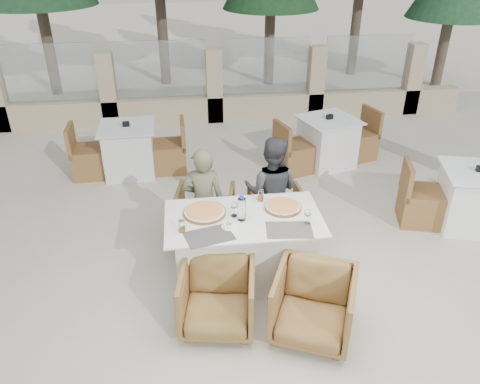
{
  "coord_description": "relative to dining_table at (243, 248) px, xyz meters",
  "views": [
    {
      "loc": [
        -0.6,
        -4.02,
        3.33
      ],
      "look_at": [
        -0.06,
        0.26,
        0.9
      ],
      "focal_mm": 35.0,
      "sensor_mm": 36.0,
      "label": 1
    }
  ],
  "objects": [
    {
      "name": "dining_table",
      "position": [
        0.0,
        0.0,
        0.0
      ],
      "size": [
        1.6,
        0.9,
        0.77
      ],
      "primitive_type": null,
      "color": "white",
      "rests_on": "ground"
    },
    {
      "name": "placemat_near_left",
      "position": [
        -0.37,
        -0.29,
        0.39
      ],
      "size": [
        0.51,
        0.4,
        0.0
      ],
      "primitive_type": "cube",
      "rotation": [
        0.0,
        0.0,
        0.26
      ],
      "color": "#514B45",
      "rests_on": "dining_table"
    },
    {
      "name": "diner_right",
      "position": [
        0.41,
        0.66,
        0.29
      ],
      "size": [
        0.8,
        0.71,
        1.35
      ],
      "primitive_type": "imported",
      "rotation": [
        0.0,
        0.0,
        2.78
      ],
      "color": "#383B3E",
      "rests_on": "ground"
    },
    {
      "name": "olive_dish",
      "position": [
        -0.17,
        -0.16,
        0.41
      ],
      "size": [
        0.12,
        0.12,
        0.04
      ],
      "primitive_type": null,
      "rotation": [
        0.0,
        0.0,
        -0.08
      ],
      "color": "white",
      "rests_on": "dining_table"
    },
    {
      "name": "ground",
      "position": [
        0.06,
        0.04,
        -0.39
      ],
      "size": [
        80.0,
        80.0,
        0.0
      ],
      "primitive_type": "plane",
      "color": "beige",
      "rests_on": "ground"
    },
    {
      "name": "armchair_far_right",
      "position": [
        0.52,
        0.75,
        -0.09
      ],
      "size": [
        0.68,
        0.7,
        0.6
      ],
      "primitive_type": "imported",
      "rotation": [
        0.0,
        0.0,
        3.22
      ],
      "color": "brown",
      "rests_on": "ground"
    },
    {
      "name": "pizza_left",
      "position": [
        -0.39,
        0.12,
        0.41
      ],
      "size": [
        0.53,
        0.53,
        0.06
      ],
      "primitive_type": "cylinder",
      "rotation": [
        0.0,
        0.0,
        0.24
      ],
      "color": "#D4561C",
      "rests_on": "dining_table"
    },
    {
      "name": "bg_table_b",
      "position": [
        1.69,
        2.65,
        0.0
      ],
      "size": [
        1.81,
        1.27,
        0.77
      ],
      "primitive_type": null,
      "rotation": [
        0.0,
        0.0,
        0.3
      ],
      "color": "white",
      "rests_on": "ground"
    },
    {
      "name": "armchair_near_left",
      "position": [
        -0.33,
        -0.65,
        -0.06
      ],
      "size": [
        0.79,
        0.81,
        0.64
      ],
      "primitive_type": "imported",
      "rotation": [
        0.0,
        0.0,
        -0.16
      ],
      "color": "olive",
      "rests_on": "ground"
    },
    {
      "name": "armchair_far_left",
      "position": [
        -0.36,
        0.84,
        -0.07
      ],
      "size": [
        0.8,
        0.81,
        0.64
      ],
      "primitive_type": "imported",
      "rotation": [
        0.0,
        0.0,
        2.96
      ],
      "color": "brown",
      "rests_on": "ground"
    },
    {
      "name": "water_bottle",
      "position": [
        -0.02,
        -0.04,
        0.53
      ],
      "size": [
        0.08,
        0.08,
        0.29
      ],
      "primitive_type": "cylinder",
      "rotation": [
        0.0,
        0.0,
        -0.0
      ],
      "color": "#BCD9F7",
      "rests_on": "dining_table"
    },
    {
      "name": "pizza_right",
      "position": [
        0.43,
        0.12,
        0.41
      ],
      "size": [
        0.41,
        0.41,
        0.05
      ],
      "primitive_type": "cylinder",
      "rotation": [
        0.0,
        0.0,
        -0.07
      ],
      "color": "#E0561E",
      "rests_on": "dining_table"
    },
    {
      "name": "placemat_near_right",
      "position": [
        0.41,
        -0.28,
        0.39
      ],
      "size": [
        0.48,
        0.35,
        0.0
      ],
      "primitive_type": "cube",
      "rotation": [
        0.0,
        0.0,
        -0.1
      ],
      "color": "#5F5B51",
      "rests_on": "dining_table"
    },
    {
      "name": "bg_table_a",
      "position": [
        -1.41,
        2.72,
        0.0
      ],
      "size": [
        1.66,
        0.87,
        0.77
      ],
      "primitive_type": null,
      "rotation": [
        0.0,
        0.0,
        0.03
      ],
      "color": "silver",
      "rests_on": "ground"
    },
    {
      "name": "perimeter_wall_far",
      "position": [
        0.06,
        4.84,
        0.42
      ],
      "size": [
        10.0,
        0.34,
        1.6
      ],
      "primitive_type": null,
      "color": "tan",
      "rests_on": "ground"
    },
    {
      "name": "beer_glass_left",
      "position": [
        -0.63,
        -0.18,
        0.45
      ],
      "size": [
        0.08,
        0.08,
        0.13
      ],
      "primitive_type": "cylinder",
      "rotation": [
        0.0,
        0.0,
        -0.41
      ],
      "color": "orange",
      "rests_on": "dining_table"
    },
    {
      "name": "armchair_near_right",
      "position": [
        0.53,
        -0.87,
        -0.05
      ],
      "size": [
        0.94,
        0.95,
        0.66
      ],
      "primitive_type": "imported",
      "rotation": [
        0.0,
        0.0,
        -0.41
      ],
      "color": "olive",
      "rests_on": "ground"
    },
    {
      "name": "bg_table_c",
      "position": [
        2.98,
        0.68,
        0.0
      ],
      "size": [
        1.8,
        1.22,
        0.77
      ],
      "primitive_type": null,
      "rotation": [
        0.0,
        0.0,
        -0.26
      ],
      "color": "white",
      "rests_on": "ground"
    },
    {
      "name": "diner_left",
      "position": [
        -0.38,
        0.56,
        0.27
      ],
      "size": [
        0.48,
        0.33,
        1.3
      ],
      "primitive_type": "imported",
      "rotation": [
        0.0,
        0.0,
        3.11
      ],
      "color": "#5B5B42",
      "rests_on": "ground"
    },
    {
      "name": "wine_glass_corner",
      "position": [
        0.61,
        -0.2,
        0.48
      ],
      "size": [
        0.09,
        0.09,
        0.18
      ],
      "primitive_type": null,
      "rotation": [
        0.0,
        0.0,
        -0.15
      ],
      "color": "silver",
      "rests_on": "dining_table"
    },
    {
      "name": "beer_glass_right",
      "position": [
        0.23,
        0.31,
        0.45
      ],
      "size": [
        0.08,
        0.08,
        0.13
      ],
      "primitive_type": "cylinder",
      "rotation": [
        0.0,
        0.0,
        -0.32
      ],
      "color": "orange",
      "rests_on": "dining_table"
    },
    {
      "name": "wine_glass_centre",
      "position": [
        -0.09,
        0.04,
        0.48
      ],
      "size": [
        0.09,
        0.09,
        0.18
      ],
      "primitive_type": null,
      "rotation": [
        0.0,
        0.0,
        0.25
      ],
      "color": "white",
      "rests_on": "dining_table"
    },
    {
      "name": "sand_patch",
      "position": [
        0.06,
        14.04,
        -0.38
      ],
      "size": [
        30.0,
        16.0,
        0.01
      ],
      "primitive_type": "cube",
      "color": "beige",
      "rests_on": "ground"
    }
  ]
}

